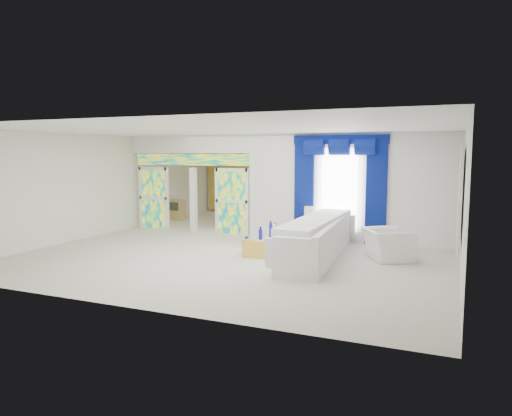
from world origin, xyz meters
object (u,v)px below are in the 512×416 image
at_px(console_table, 321,234).
at_px(armchair, 387,244).
at_px(white_sofa, 318,240).
at_px(grand_piano, 256,208).
at_px(coffee_table, 269,242).

bearing_deg(console_table, armchair, -38.60).
relative_size(white_sofa, grand_piano, 2.13).
distance_m(coffee_table, console_table, 1.94).
height_order(white_sofa, coffee_table, white_sofa).
distance_m(white_sofa, grand_piano, 6.06).
xyz_separation_m(coffee_table, armchair, (2.89, 0.12, 0.14)).
relative_size(console_table, grand_piano, 0.58).
distance_m(coffee_table, armchair, 2.90).
height_order(white_sofa, armchair, white_sofa).
height_order(white_sofa, grand_piano, grand_piano).
xyz_separation_m(coffee_table, grand_piano, (-2.28, 4.55, 0.30)).
xyz_separation_m(white_sofa, coffee_table, (-1.35, 0.30, -0.20)).
relative_size(white_sofa, coffee_table, 2.24).
xyz_separation_m(white_sofa, armchair, (1.54, 0.42, -0.06)).
bearing_deg(armchair, coffee_table, 63.50).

